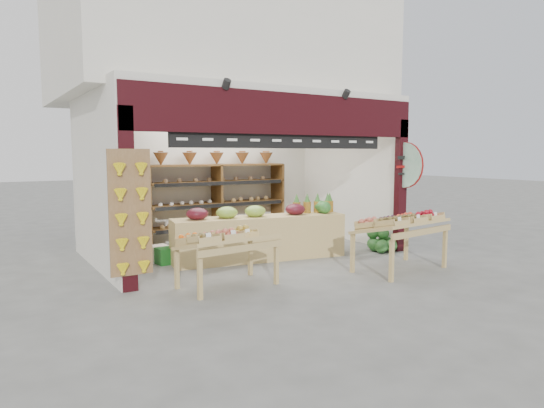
{
  "coord_description": "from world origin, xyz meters",
  "views": [
    {
      "loc": [
        -4.62,
        -7.97,
        1.99
      ],
      "look_at": [
        0.22,
        -0.2,
        1.03
      ],
      "focal_mm": 32.0,
      "sensor_mm": 36.0,
      "label": 1
    }
  ],
  "objects_px": {
    "cardboard_stack": "(149,252)",
    "mid_counter": "(260,236)",
    "display_table_right": "(400,223)",
    "refrigerator": "(120,215)",
    "watermelon_pile": "(382,242)",
    "back_shelving": "(217,187)",
    "display_table_left": "(221,240)"
  },
  "relations": [
    {
      "from": "cardboard_stack",
      "to": "mid_counter",
      "type": "relative_size",
      "value": 0.3
    },
    {
      "from": "cardboard_stack",
      "to": "display_table_right",
      "type": "bearing_deg",
      "value": -37.16
    },
    {
      "from": "refrigerator",
      "to": "watermelon_pile",
      "type": "distance_m",
      "value": 5.24
    },
    {
      "from": "mid_counter",
      "to": "watermelon_pile",
      "type": "xyz_separation_m",
      "value": [
        2.55,
        -0.61,
        -0.28
      ]
    },
    {
      "from": "back_shelving",
      "to": "display_table_right",
      "type": "distance_m",
      "value": 4.41
    },
    {
      "from": "display_table_left",
      "to": "mid_counter",
      "type": "bearing_deg",
      "value": 42.46
    },
    {
      "from": "cardboard_stack",
      "to": "display_table_left",
      "type": "height_order",
      "value": "display_table_left"
    },
    {
      "from": "back_shelving",
      "to": "watermelon_pile",
      "type": "relative_size",
      "value": 4.83
    },
    {
      "from": "display_table_right",
      "to": "back_shelving",
      "type": "bearing_deg",
      "value": 109.11
    },
    {
      "from": "display_table_left",
      "to": "watermelon_pile",
      "type": "height_order",
      "value": "display_table_left"
    },
    {
      "from": "back_shelving",
      "to": "refrigerator",
      "type": "relative_size",
      "value": 2.06
    },
    {
      "from": "cardboard_stack",
      "to": "mid_counter",
      "type": "xyz_separation_m",
      "value": [
        1.89,
        -0.69,
        0.21
      ]
    },
    {
      "from": "refrigerator",
      "to": "watermelon_pile",
      "type": "xyz_separation_m",
      "value": [
        4.66,
        -2.32,
        -0.63
      ]
    },
    {
      "from": "back_shelving",
      "to": "display_table_right",
      "type": "height_order",
      "value": "back_shelving"
    },
    {
      "from": "back_shelving",
      "to": "refrigerator",
      "type": "bearing_deg",
      "value": -168.3
    },
    {
      "from": "cardboard_stack",
      "to": "mid_counter",
      "type": "height_order",
      "value": "mid_counter"
    },
    {
      "from": "refrigerator",
      "to": "mid_counter",
      "type": "relative_size",
      "value": 0.48
    },
    {
      "from": "mid_counter",
      "to": "watermelon_pile",
      "type": "distance_m",
      "value": 2.64
    },
    {
      "from": "display_table_left",
      "to": "watermelon_pile",
      "type": "relative_size",
      "value": 2.22
    },
    {
      "from": "back_shelving",
      "to": "watermelon_pile",
      "type": "bearing_deg",
      "value": -49.57
    },
    {
      "from": "watermelon_pile",
      "to": "mid_counter",
      "type": "bearing_deg",
      "value": 166.53
    },
    {
      "from": "refrigerator",
      "to": "cardboard_stack",
      "type": "bearing_deg",
      "value": -70.39
    },
    {
      "from": "display_table_right",
      "to": "watermelon_pile",
      "type": "xyz_separation_m",
      "value": [
        0.94,
        1.36,
        -0.64
      ]
    },
    {
      "from": "refrigerator",
      "to": "display_table_left",
      "type": "xyz_separation_m",
      "value": [
        0.67,
        -3.02,
        -0.08
      ]
    },
    {
      "from": "refrigerator",
      "to": "display_table_right",
      "type": "height_order",
      "value": "refrigerator"
    },
    {
      "from": "back_shelving",
      "to": "display_table_right",
      "type": "relative_size",
      "value": 1.91
    },
    {
      "from": "back_shelving",
      "to": "mid_counter",
      "type": "height_order",
      "value": "back_shelving"
    },
    {
      "from": "mid_counter",
      "to": "back_shelving",
      "type": "bearing_deg",
      "value": 85.48
    },
    {
      "from": "back_shelving",
      "to": "display_table_left",
      "type": "xyz_separation_m",
      "value": [
        -1.61,
        -3.5,
        -0.51
      ]
    },
    {
      "from": "cardboard_stack",
      "to": "display_table_left",
      "type": "relative_size",
      "value": 0.65
    },
    {
      "from": "back_shelving",
      "to": "cardboard_stack",
      "type": "distance_m",
      "value": 2.73
    },
    {
      "from": "display_table_right",
      "to": "mid_counter",
      "type": "bearing_deg",
      "value": 129.28
    }
  ]
}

